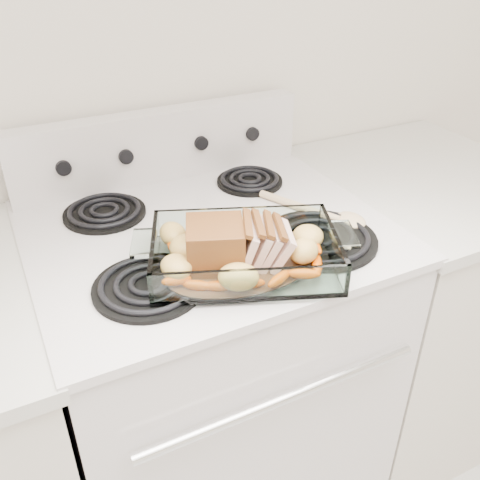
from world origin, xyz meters
name	(u,v)px	position (x,y,z in m)	size (l,w,h in m)	color
electric_range	(213,373)	(0.00, 1.66, 0.48)	(0.78, 0.70, 1.12)	silver
counter_right	(404,307)	(0.67, 1.66, 0.47)	(0.58, 0.68, 0.93)	silver
baking_dish	(245,258)	(0.00, 1.47, 0.96)	(0.35, 0.23, 0.07)	silver
pork_roast	(231,248)	(-0.03, 1.47, 0.99)	(0.20, 0.11, 0.09)	brown
roast_vegetables	(234,244)	(0.00, 1.51, 0.97)	(0.39, 0.21, 0.05)	#F55900
wooden_spoon	(328,214)	(0.27, 1.57, 0.95)	(0.15, 0.25, 0.02)	#E7C088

